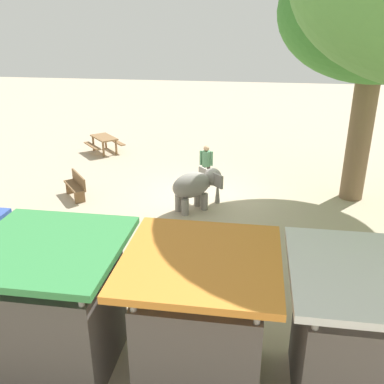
{
  "coord_description": "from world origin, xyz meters",
  "views": [
    {
      "loc": [
        -1.84,
        14.15,
        5.99
      ],
      "look_at": [
        0.07,
        1.65,
        0.8
      ],
      "focal_mm": 39.77,
      "sensor_mm": 36.0,
      "label": 1
    }
  ],
  "objects_px": {
    "person_handler": "(206,163)",
    "wooden_bench": "(76,185)",
    "shade_tree_main": "(378,14)",
    "market_stall_green": "(56,312)",
    "elephant": "(196,185)",
    "market_stall_orange": "(201,327)",
    "market_stall_white": "(361,344)",
    "picnic_table_near": "(104,141)"
  },
  "relations": [
    {
      "from": "wooden_bench",
      "to": "market_stall_white",
      "type": "xyz_separation_m",
      "value": [
        -8.09,
        7.56,
        0.67
      ]
    },
    {
      "from": "person_handler",
      "to": "wooden_bench",
      "type": "bearing_deg",
      "value": -62.55
    },
    {
      "from": "market_stall_white",
      "to": "elephant",
      "type": "bearing_deg",
      "value": -62.89
    },
    {
      "from": "person_handler",
      "to": "market_stall_orange",
      "type": "height_order",
      "value": "market_stall_orange"
    },
    {
      "from": "person_handler",
      "to": "market_stall_orange",
      "type": "relative_size",
      "value": 0.64
    },
    {
      "from": "wooden_bench",
      "to": "market_stall_white",
      "type": "height_order",
      "value": "market_stall_white"
    },
    {
      "from": "wooden_bench",
      "to": "shade_tree_main",
      "type": "bearing_deg",
      "value": -120.88
    },
    {
      "from": "person_handler",
      "to": "market_stall_orange",
      "type": "xyz_separation_m",
      "value": [
        -1.04,
        9.36,
        0.19
      ]
    },
    {
      "from": "wooden_bench",
      "to": "market_stall_green",
      "type": "bearing_deg",
      "value": 161.27
    },
    {
      "from": "wooden_bench",
      "to": "market_stall_orange",
      "type": "xyz_separation_m",
      "value": [
        -5.49,
        7.56,
        0.67
      ]
    },
    {
      "from": "elephant",
      "to": "market_stall_orange",
      "type": "relative_size",
      "value": 0.71
    },
    {
      "from": "wooden_bench",
      "to": "picnic_table_near",
      "type": "height_order",
      "value": "wooden_bench"
    },
    {
      "from": "elephant",
      "to": "market_stall_green",
      "type": "xyz_separation_m",
      "value": [
        1.49,
        7.25,
        0.29
      ]
    },
    {
      "from": "shade_tree_main",
      "to": "market_stall_green",
      "type": "bearing_deg",
      "value": 52.93
    },
    {
      "from": "wooden_bench",
      "to": "market_stall_green",
      "type": "relative_size",
      "value": 0.53
    },
    {
      "from": "shade_tree_main",
      "to": "wooden_bench",
      "type": "relative_size",
      "value": 6.27
    },
    {
      "from": "person_handler",
      "to": "market_stall_green",
      "type": "relative_size",
      "value": 0.64
    },
    {
      "from": "elephant",
      "to": "market_stall_orange",
      "type": "xyz_separation_m",
      "value": [
        -1.11,
        7.25,
        0.29
      ]
    },
    {
      "from": "market_stall_white",
      "to": "picnic_table_near",
      "type": "bearing_deg",
      "value": -55.4
    },
    {
      "from": "picnic_table_near",
      "to": "market_stall_orange",
      "type": "xyz_separation_m",
      "value": [
        -6.36,
        12.99,
        0.55
      ]
    },
    {
      "from": "elephant",
      "to": "market_stall_orange",
      "type": "height_order",
      "value": "market_stall_orange"
    },
    {
      "from": "market_stall_white",
      "to": "market_stall_green",
      "type": "relative_size",
      "value": 1.0
    },
    {
      "from": "market_stall_orange",
      "to": "wooden_bench",
      "type": "bearing_deg",
      "value": -54.04
    },
    {
      "from": "elephant",
      "to": "picnic_table_near",
      "type": "relative_size",
      "value": 0.85
    },
    {
      "from": "shade_tree_main",
      "to": "picnic_table_near",
      "type": "distance_m",
      "value": 12.59
    },
    {
      "from": "shade_tree_main",
      "to": "market_stall_green",
      "type": "xyz_separation_m",
      "value": [
        6.84,
        9.06,
        -4.98
      ]
    },
    {
      "from": "elephant",
      "to": "shade_tree_main",
      "type": "distance_m",
      "value": 7.73
    },
    {
      "from": "elephant",
      "to": "wooden_bench",
      "type": "bearing_deg",
      "value": 132.7
    },
    {
      "from": "market_stall_white",
      "to": "shade_tree_main",
      "type": "bearing_deg",
      "value": -100.28
    },
    {
      "from": "person_handler",
      "to": "wooden_bench",
      "type": "xyz_separation_m",
      "value": [
        4.44,
        1.8,
        -0.48
      ]
    },
    {
      "from": "shade_tree_main",
      "to": "wooden_bench",
      "type": "height_order",
      "value": "shade_tree_main"
    },
    {
      "from": "shade_tree_main",
      "to": "wooden_bench",
      "type": "xyz_separation_m",
      "value": [
        9.73,
        1.5,
        -5.64
      ]
    },
    {
      "from": "shade_tree_main",
      "to": "wooden_bench",
      "type": "distance_m",
      "value": 11.35
    },
    {
      "from": "person_handler",
      "to": "shade_tree_main",
      "type": "relative_size",
      "value": 0.19
    },
    {
      "from": "wooden_bench",
      "to": "market_stall_orange",
      "type": "bearing_deg",
      "value": 176.34
    },
    {
      "from": "wooden_bench",
      "to": "market_stall_white",
      "type": "distance_m",
      "value": 11.09
    },
    {
      "from": "wooden_bench",
      "to": "market_stall_green",
      "type": "xyz_separation_m",
      "value": [
        -2.89,
        7.56,
        0.67
      ]
    },
    {
      "from": "person_handler",
      "to": "market_stall_white",
      "type": "distance_m",
      "value": 10.04
    },
    {
      "from": "market_stall_orange",
      "to": "picnic_table_near",
      "type": "bearing_deg",
      "value": -63.91
    },
    {
      "from": "person_handler",
      "to": "shade_tree_main",
      "type": "distance_m",
      "value": 7.4
    },
    {
      "from": "wooden_bench",
      "to": "market_stall_orange",
      "type": "relative_size",
      "value": 0.53
    },
    {
      "from": "wooden_bench",
      "to": "market_stall_orange",
      "type": "distance_m",
      "value": 9.37
    }
  ]
}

